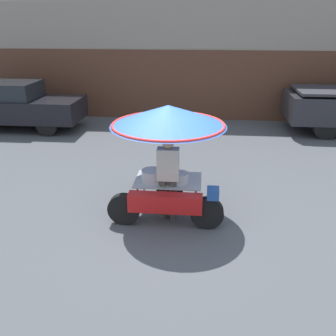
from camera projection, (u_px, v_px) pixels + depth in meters
The scene contains 5 objects.
ground_plane at pixel (170, 220), 6.79m from camera, with size 36.00×36.00×0.00m, color #4C4F54.
shopfront_building at pixel (191, 60), 13.85m from camera, with size 28.00×2.06×3.98m.
vendor_motorcycle_cart at pixel (168, 129), 6.49m from camera, with size 2.05×2.05×2.03m.
vendor_person at pixel (168, 174), 6.58m from camera, with size 0.38×0.22×1.54m.
parked_car at pixel (11, 105), 12.16m from camera, with size 4.47×1.66×1.53m.
Camera 1 is at (0.54, -5.92, 3.41)m, focal length 40.00 mm.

